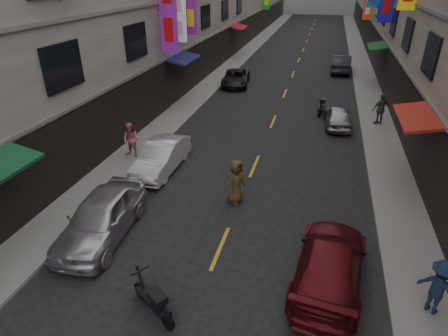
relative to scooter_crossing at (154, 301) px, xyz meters
The scene contains 16 objects.
sidewalk_left 33.34m from the scooter_crossing, 98.67° to the left, with size 2.00×90.00×0.12m, color slate.
sidewalk_right 33.69m from the scooter_crossing, 78.05° to the left, with size 2.00×90.00×0.12m, color slate.
street_awnings 17.15m from the scooter_crossing, 90.97° to the left, with size 13.99×35.20×0.41m.
lane_markings 29.98m from the scooter_crossing, 88.14° to the left, with size 0.12×80.20×0.01m.
scooter_crossing is the anchor object (origin of this frame).
scooter_far_right 17.54m from the scooter_crossing, 77.82° to the left, with size 0.56×1.80×1.14m.
car_left_near 4.01m from the scooter_crossing, 139.26° to the left, with size 1.78×4.43×1.51m, color silver.
car_left_mid 8.11m from the scooter_crossing, 111.77° to the left, with size 1.39×3.99×1.31m, color silver.
car_left_far 22.34m from the scooter_crossing, 97.79° to the left, with size 1.94×4.20×1.17m, color black.
car_right_near 4.96m from the scooter_crossing, 28.10° to the left, with size 1.84×4.54×1.32m, color #5A0F15.
car_right_mid 15.83m from the scooter_crossing, 72.90° to the left, with size 1.42×3.54×1.20m, color #A2A2A6.
car_right_far 29.25m from the scooter_crossing, 80.21° to the left, with size 1.56×4.47×1.47m, color #292931.
pedestrian_lfar 9.56m from the scooter_crossing, 120.35° to the left, with size 0.81×0.56×1.67m, color #C86977.
pedestrian_rnear 7.26m from the scooter_crossing, 14.78° to the left, with size 1.04×0.54×1.61m, color #15203C.
pedestrian_rfar 17.27m from the scooter_crossing, 66.22° to the left, with size 1.05×0.60×1.79m, color #515153.
pedestrian_crossing 5.87m from the scooter_crossing, 82.01° to the left, with size 0.87×0.59×1.78m, color #4C3A1E.
Camera 1 is at (2.58, 2.80, 7.99)m, focal length 30.00 mm.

